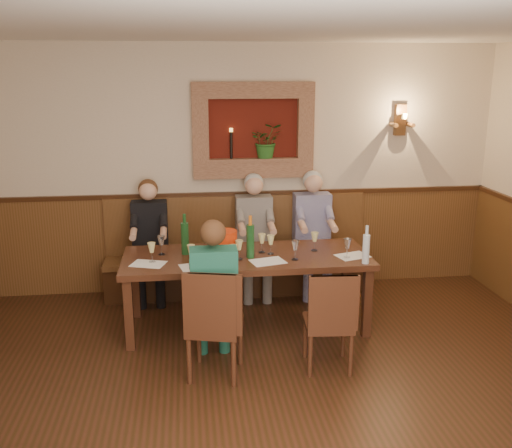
{
  "coord_description": "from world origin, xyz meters",
  "views": [
    {
      "loc": [
        -0.56,
        -3.42,
        2.49
      ],
      "look_at": [
        0.1,
        1.9,
        1.05
      ],
      "focal_mm": 40.0,
      "sensor_mm": 36.0,
      "label": 1
    }
  ],
  "objects_px": {
    "dining_table": "(247,262)",
    "wine_bottle_green_a": "(250,240)",
    "person_bench_right": "(313,244)",
    "water_bottle": "(366,248)",
    "person_bench_left": "(151,252)",
    "chair_near_right": "(328,339)",
    "spittoon_bucket": "(225,244)",
    "person_chair_front": "(214,307)",
    "chair_near_left": "(215,344)",
    "person_bench_mid": "(255,246)",
    "bench": "(238,265)",
    "wine_bottle_green_b": "(185,238)"
  },
  "relations": [
    {
      "from": "spittoon_bucket",
      "to": "water_bottle",
      "type": "distance_m",
      "value": 1.34
    },
    {
      "from": "bench",
      "to": "chair_near_right",
      "type": "xyz_separation_m",
      "value": [
        0.6,
        -1.86,
        -0.07
      ]
    },
    {
      "from": "wine_bottle_green_b",
      "to": "wine_bottle_green_a",
      "type": "bearing_deg",
      "value": -17.07
    },
    {
      "from": "person_bench_mid",
      "to": "person_bench_right",
      "type": "xyz_separation_m",
      "value": [
        0.67,
        -0.0,
        0.01
      ]
    },
    {
      "from": "spittoon_bucket",
      "to": "person_chair_front",
      "type": "bearing_deg",
      "value": -101.57
    },
    {
      "from": "bench",
      "to": "person_bench_left",
      "type": "distance_m",
      "value": 1.01
    },
    {
      "from": "bench",
      "to": "spittoon_bucket",
      "type": "xyz_separation_m",
      "value": [
        -0.21,
        -0.95,
        0.55
      ]
    },
    {
      "from": "chair_near_left",
      "to": "bench",
      "type": "bearing_deg",
      "value": 92.93
    },
    {
      "from": "chair_near_right",
      "to": "wine_bottle_green_b",
      "type": "relative_size",
      "value": 2.22
    },
    {
      "from": "person_bench_right",
      "to": "water_bottle",
      "type": "height_order",
      "value": "person_bench_right"
    },
    {
      "from": "dining_table",
      "to": "person_bench_left",
      "type": "relative_size",
      "value": 1.77
    },
    {
      "from": "wine_bottle_green_b",
      "to": "water_bottle",
      "type": "height_order",
      "value": "wine_bottle_green_b"
    },
    {
      "from": "person_bench_left",
      "to": "person_bench_right",
      "type": "bearing_deg",
      "value": -0.06
    },
    {
      "from": "person_bench_mid",
      "to": "water_bottle",
      "type": "height_order",
      "value": "person_bench_mid"
    },
    {
      "from": "chair_near_left",
      "to": "person_bench_right",
      "type": "height_order",
      "value": "person_bench_right"
    },
    {
      "from": "bench",
      "to": "person_bench_mid",
      "type": "xyz_separation_m",
      "value": [
        0.18,
        -0.1,
        0.25
      ]
    },
    {
      "from": "person_bench_mid",
      "to": "person_chair_front",
      "type": "relative_size",
      "value": 1.04
    },
    {
      "from": "water_bottle",
      "to": "person_bench_right",
      "type": "bearing_deg",
      "value": 100.65
    },
    {
      "from": "person_bench_right",
      "to": "water_bottle",
      "type": "xyz_separation_m",
      "value": [
        0.23,
        -1.21,
        0.32
      ]
    },
    {
      "from": "bench",
      "to": "spittoon_bucket",
      "type": "distance_m",
      "value": 1.12
    },
    {
      "from": "chair_near_right",
      "to": "water_bottle",
      "type": "distance_m",
      "value": 0.96
    },
    {
      "from": "person_bench_right",
      "to": "person_chair_front",
      "type": "bearing_deg",
      "value": -126.96
    },
    {
      "from": "chair_near_right",
      "to": "spittoon_bucket",
      "type": "height_order",
      "value": "spittoon_bucket"
    },
    {
      "from": "person_bench_mid",
      "to": "person_chair_front",
      "type": "bearing_deg",
      "value": -108.65
    },
    {
      "from": "spittoon_bucket",
      "to": "person_bench_left",
      "type": "bearing_deg",
      "value": 132.4
    },
    {
      "from": "dining_table",
      "to": "wine_bottle_green_a",
      "type": "bearing_deg",
      "value": -68.99
    },
    {
      "from": "chair_near_left",
      "to": "spittoon_bucket",
      "type": "distance_m",
      "value": 1.11
    },
    {
      "from": "person_bench_mid",
      "to": "water_bottle",
      "type": "xyz_separation_m",
      "value": [
        0.9,
        -1.21,
        0.32
      ]
    },
    {
      "from": "person_bench_mid",
      "to": "person_chair_front",
      "type": "xyz_separation_m",
      "value": [
        -0.55,
        -1.62,
        -0.02
      ]
    },
    {
      "from": "wine_bottle_green_b",
      "to": "person_bench_right",
      "type": "bearing_deg",
      "value": 26.57
    },
    {
      "from": "person_bench_left",
      "to": "wine_bottle_green_a",
      "type": "xyz_separation_m",
      "value": [
        1.01,
        -0.92,
        0.37
      ]
    },
    {
      "from": "person_bench_right",
      "to": "wine_bottle_green_b",
      "type": "relative_size",
      "value": 3.47
    },
    {
      "from": "person_bench_right",
      "to": "water_bottle",
      "type": "relative_size",
      "value": 3.86
    },
    {
      "from": "dining_table",
      "to": "wine_bottle_green_a",
      "type": "distance_m",
      "value": 0.26
    },
    {
      "from": "chair_near_left",
      "to": "water_bottle",
      "type": "relative_size",
      "value": 2.65
    },
    {
      "from": "bench",
      "to": "person_chair_front",
      "type": "height_order",
      "value": "person_chair_front"
    },
    {
      "from": "person_chair_front",
      "to": "chair_near_left",
      "type": "bearing_deg",
      "value": -91.9
    },
    {
      "from": "dining_table",
      "to": "person_bench_mid",
      "type": "distance_m",
      "value": 0.86
    },
    {
      "from": "person_bench_left",
      "to": "person_bench_right",
      "type": "distance_m",
      "value": 1.83
    },
    {
      "from": "spittoon_bucket",
      "to": "wine_bottle_green_a",
      "type": "height_order",
      "value": "wine_bottle_green_a"
    },
    {
      "from": "person_bench_mid",
      "to": "chair_near_right",
      "type": "bearing_deg",
      "value": -76.54
    },
    {
      "from": "bench",
      "to": "person_bench_right",
      "type": "height_order",
      "value": "person_bench_right"
    },
    {
      "from": "chair_near_left",
      "to": "wine_bottle_green_b",
      "type": "xyz_separation_m",
      "value": [
        -0.22,
        1.04,
        0.64
      ]
    },
    {
      "from": "chair_near_left",
      "to": "wine_bottle_green_a",
      "type": "relative_size",
      "value": 2.33
    },
    {
      "from": "chair_near_left",
      "to": "person_chair_front",
      "type": "xyz_separation_m",
      "value": [
        0.0,
        0.15,
        0.27
      ]
    },
    {
      "from": "chair_near_left",
      "to": "chair_near_right",
      "type": "bearing_deg",
      "value": 14.71
    },
    {
      "from": "person_bench_left",
      "to": "person_chair_front",
      "type": "relative_size",
      "value": 1.01
    },
    {
      "from": "bench",
      "to": "spittoon_bucket",
      "type": "height_order",
      "value": "bench"
    },
    {
      "from": "person_bench_mid",
      "to": "person_chair_front",
      "type": "height_order",
      "value": "person_bench_mid"
    },
    {
      "from": "wine_bottle_green_b",
      "to": "water_bottle",
      "type": "relative_size",
      "value": 1.11
    }
  ]
}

